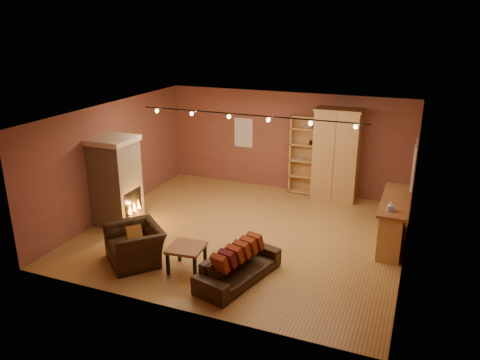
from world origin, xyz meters
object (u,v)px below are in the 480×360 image
at_px(bookcase, 307,154).
at_px(armoire, 336,155).
at_px(loveseat, 238,262).
at_px(coffee_table, 186,250).
at_px(fireplace, 116,181).
at_px(armchair, 135,239).
at_px(bar_counter, 393,221).

xyz_separation_m(bookcase, armoire, (0.84, -0.20, 0.13)).
bearing_deg(loveseat, bookcase, 14.98).
height_order(loveseat, coffee_table, loveseat).
bearing_deg(fireplace, armoire, 37.98).
bearing_deg(armchair, coffee_table, 45.15).
bearing_deg(bar_counter, armchair, -149.31).
xyz_separation_m(fireplace, armchair, (1.48, -1.49, -0.56)).
relative_size(armchair, coffee_table, 1.87).
height_order(fireplace, coffee_table, fireplace).
bearing_deg(armoire, bookcase, 166.53).
distance_m(bookcase, bar_counter, 3.56).
height_order(bar_counter, loveseat, bar_counter).
bearing_deg(loveseat, bar_counter, -28.35).
relative_size(fireplace, bookcase, 0.96).
bearing_deg(coffee_table, armoire, 68.76).
bearing_deg(bookcase, fireplace, -134.61).
height_order(loveseat, armchair, armchair).
xyz_separation_m(bookcase, coffee_table, (-1.08, -5.13, -0.70)).
bearing_deg(fireplace, bookcase, 45.39).
height_order(bar_counter, armchair, bar_counter).
height_order(fireplace, bar_counter, fireplace).
height_order(armoire, armchair, armoire).
distance_m(bar_counter, armchair, 5.53).
relative_size(armoire, bar_counter, 1.16).
xyz_separation_m(fireplace, bookcase, (3.68, 3.73, 0.07)).
height_order(fireplace, armoire, armoire).
xyz_separation_m(armoire, bar_counter, (1.72, -2.20, -0.73)).
distance_m(loveseat, coffee_table, 1.09).
bearing_deg(armchair, fireplace, 175.16).
bearing_deg(armchair, armoire, 99.22).
bearing_deg(bookcase, armoire, -13.47).
xyz_separation_m(fireplace, bar_counter, (6.24, 1.33, -0.53)).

